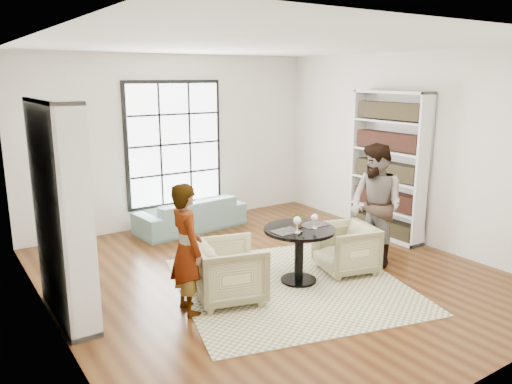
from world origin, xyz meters
TOP-DOWN VIEW (x-y plane):
  - ground at (0.00, 0.00)m, footprint 6.00×6.00m
  - room_shell at (0.00, 0.54)m, footprint 6.00×6.01m
  - rug at (0.01, -0.44)m, footprint 3.40×3.40m
  - pedestal_table at (0.16, -0.40)m, footprint 0.92×0.92m
  - sofa at (0.02, 2.45)m, footprint 1.98×0.94m
  - armchair_left at (-0.86, -0.36)m, footprint 0.97×0.96m
  - armchair_right at (0.91, -0.48)m, footprint 0.89×0.87m
  - person_left at (-1.41, -0.36)m, footprint 0.40×0.57m
  - person_right at (1.46, -0.48)m, footprint 0.67×0.85m
  - placemat_left at (-0.07, -0.42)m, footprint 0.35×0.27m
  - placemat_right at (0.39, -0.39)m, footprint 0.35×0.27m
  - cutlery_left at (-0.07, -0.42)m, footprint 0.14×0.22m
  - cutlery_right at (0.39, -0.39)m, footprint 0.14×0.22m
  - wine_glass_left at (0.01, -0.54)m, footprint 0.10×0.10m
  - wine_glass_right at (0.31, -0.51)m, footprint 0.09×0.09m
  - flower_centerpiece at (0.17, -0.36)m, footprint 0.20×0.18m

SIDE VIEW (x-z plane):
  - ground at x=0.00m, z-range 0.00..0.00m
  - rug at x=0.01m, z-range 0.00..0.01m
  - sofa at x=0.02m, z-range 0.00..0.56m
  - armchair_right at x=0.91m, z-range 0.00..0.67m
  - armchair_left at x=-0.86m, z-range 0.00..0.72m
  - pedestal_table at x=0.16m, z-range 0.17..0.90m
  - placemat_left at x=-0.07m, z-range 0.73..0.74m
  - placemat_right at x=0.39m, z-range 0.73..0.74m
  - cutlery_left at x=-0.07m, z-range 0.74..0.75m
  - cutlery_right at x=0.39m, z-range 0.74..0.75m
  - person_left at x=-1.41m, z-range 0.00..1.50m
  - flower_centerpiece at x=0.17m, z-range 0.73..0.94m
  - person_right at x=1.46m, z-range 0.00..1.73m
  - wine_glass_right at x=0.31m, z-range 0.77..0.96m
  - wine_glass_left at x=0.01m, z-range 0.78..0.99m
  - room_shell at x=0.00m, z-range -1.74..4.26m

